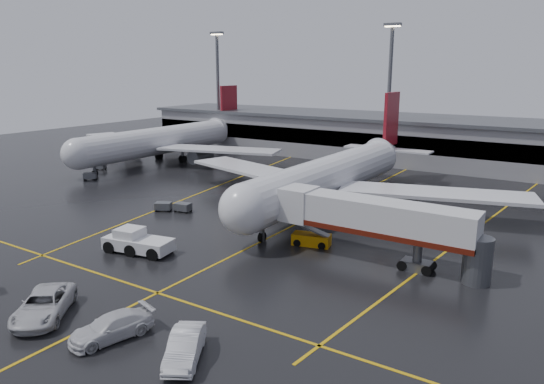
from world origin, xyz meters
The scene contains 21 objects.
ground centered at (0.00, 0.00, 0.00)m, with size 220.00×220.00×0.00m, color black.
apron_line_centre centered at (0.00, 0.00, 0.01)m, with size 0.25×90.00×0.02m, color gold.
apron_line_stop centered at (0.00, -22.00, 0.01)m, with size 60.00×0.25×0.02m, color gold.
apron_line_left centered at (-20.00, 10.00, 0.01)m, with size 0.25×70.00×0.02m, color gold.
apron_line_right centered at (18.00, 10.00, 0.01)m, with size 0.25×70.00×0.02m, color gold.
terminal centered at (0.00, 47.93, 4.32)m, with size 122.00×19.00×8.60m.
light_mast_left centered at (-45.00, 42.00, 14.47)m, with size 3.00×1.20×25.45m.
light_mast_mid centered at (-5.00, 42.00, 14.47)m, with size 3.00×1.20×25.45m.
main_airliner centered at (0.00, 9.70, 4.21)m, with size 48.80×45.60×14.10m.
second_airliner centered at (-42.00, 21.70, 4.21)m, with size 48.80×45.60×14.10m.
jet_bridge centered at (11.87, -6.00, 3.93)m, with size 19.90×3.40×6.05m.
pushback_tractor centered at (-8.51, -16.33, 0.97)m, with size 7.24×4.04×2.45m.
belt_loader centered at (4.91, -5.26, 0.60)m, with size 4.13×2.55×2.44m.
service_van_a centered at (-3.94, -29.32, 0.93)m, with size 3.09×6.70×1.86m, color silver.
service_van_b centered at (2.54, -28.66, 0.82)m, with size 2.29×5.63×1.63m, color silver.
service_van_c centered at (8.38, -27.88, 0.86)m, with size 1.83×5.25×1.73m, color silver.
baggage_cart_a centered at (-14.66, -3.13, 0.63)m, with size 2.16×1.56×1.12m.
baggage_cart_b centered at (-16.98, -4.20, 0.63)m, with size 2.37×2.08×1.12m.
baggage_cart_c centered at (-10.79, 6.13, 0.63)m, with size 2.19×1.61×1.12m.
baggage_cart_d centered at (-46.04, 9.23, 0.63)m, with size 2.35×1.97×1.12m.
baggage_cart_e centered at (-40.39, 2.79, 0.63)m, with size 2.35×2.31×1.12m.
Camera 1 is at (28.08, -48.38, 17.50)m, focal length 33.32 mm.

